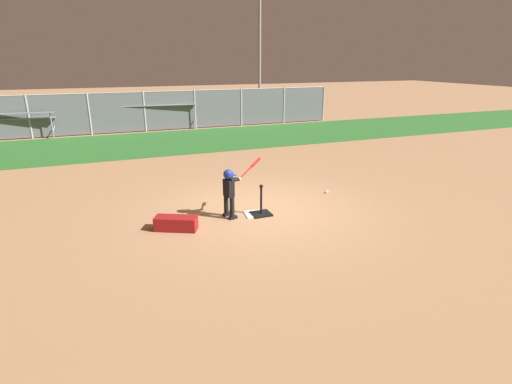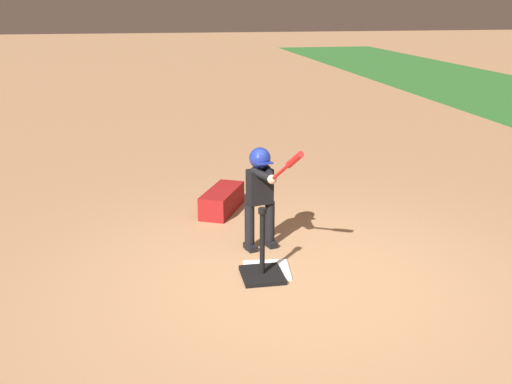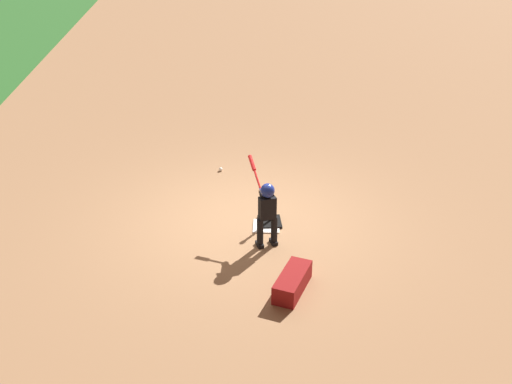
{
  "view_description": "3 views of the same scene",
  "coord_description": "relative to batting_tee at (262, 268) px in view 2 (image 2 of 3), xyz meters",
  "views": [
    {
      "loc": [
        -3.27,
        -7.94,
        3.28
      ],
      "look_at": [
        -0.31,
        -0.43,
        0.59
      ],
      "focal_mm": 28.0,
      "sensor_mm": 36.0,
      "label": 1
    },
    {
      "loc": [
        4.89,
        -1.31,
        2.49
      ],
      "look_at": [
        -0.48,
        -0.31,
        0.74
      ],
      "focal_mm": 42.0,
      "sensor_mm": 36.0,
      "label": 2
    },
    {
      "loc": [
        -8.86,
        0.6,
        5.06
      ],
      "look_at": [
        -0.23,
        -0.08,
        0.64
      ],
      "focal_mm": 42.0,
      "sensor_mm": 36.0,
      "label": 3
    }
  ],
  "objects": [
    {
      "name": "ground_plane",
      "position": [
        0.15,
        0.32,
        -0.1
      ],
      "size": [
        90.0,
        90.0,
        0.0
      ],
      "primitive_type": "plane",
      "color": "#99704C"
    },
    {
      "name": "home_plate",
      "position": [
        -0.12,
        0.07,
        -0.09
      ],
      "size": [
        0.49,
        0.49,
        0.02
      ],
      "primitive_type": "cube",
      "rotation": [
        0.0,
        0.0,
        -0.12
      ],
      "color": "white",
      "rests_on": "ground_plane"
    },
    {
      "name": "batting_tee",
      "position": [
        0.0,
        0.0,
        0.0
      ],
      "size": [
        0.43,
        0.38,
        0.69
      ],
      "color": "black",
      "rests_on": "ground_plane"
    },
    {
      "name": "batter_child",
      "position": [
        -0.67,
        0.12,
        0.59
      ],
      "size": [
        0.94,
        0.43,
        1.23
      ],
      "color": "black",
      "rests_on": "ground_plane"
    },
    {
      "name": "equipment_bag",
      "position": [
        -1.91,
        -0.13,
        0.04
      ],
      "size": [
        0.89,
        0.66,
        0.28
      ],
      "primitive_type": "cube",
      "rotation": [
        0.0,
        0.0,
        -0.46
      ],
      "color": "maroon",
      "rests_on": "ground_plane"
    }
  ]
}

